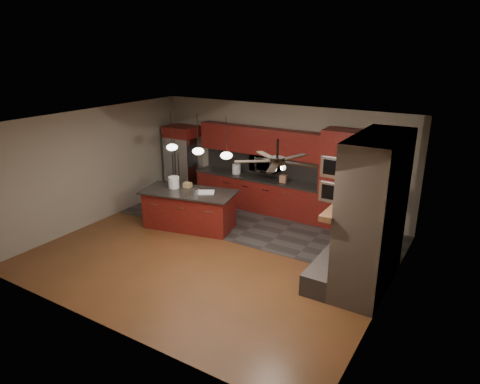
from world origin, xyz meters
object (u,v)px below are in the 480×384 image
Objects in this scene: refrigerator at (183,161)px; microwave at (266,163)px; kitchen_island at (189,209)px; cardboard_box at (188,185)px; oven_tower at (338,180)px; paint_tray at (206,192)px; paint_can at (195,191)px; white_bucket at (174,182)px; counter_bucket at (236,169)px; counter_box at (283,179)px.

microwave is at bearing 2.86° from refrigerator.
kitchen_island is 12.48× the size of cardboard_box.
paint_tray is (-2.56, -1.78, -0.25)m from oven_tower.
kitchen_island is at bearing 169.00° from paint_can.
refrigerator is at bearing -177.14° from microwave.
refrigerator is at bearing 122.52° from white_bucket.
white_bucket is at bearing -107.99° from counter_bucket.
refrigerator is 3.19m from counter_box.
paint_can is at bearing -170.02° from paint_tray.
cardboard_box is at bearing -152.21° from oven_tower.
counter_box is at bearing -2.00° from counter_bucket.
counter_bucket is at bearing -176.69° from microwave.
oven_tower is at bearing 21.86° from cardboard_box.
counter_box is (1.43, -0.05, -0.04)m from counter_bucket.
cardboard_box is (-0.19, 0.22, 0.52)m from kitchen_island.
refrigerator reaches higher than counter_bucket.
refrigerator is 2.14m from cardboard_box.
counter_bucket is at bearing 73.33° from kitchen_island.
white_bucket is 1.47× the size of cardboard_box.
counter_bucket reaches higher than counter_box.
white_bucket is 1.07× the size of counter_bucket.
refrigerator is at bearing 109.20° from paint_tray.
kitchen_island is 12.88× the size of counter_box.
white_bucket is at bearing 155.33° from paint_tray.
oven_tower is 3.13m from paint_tray.
microwave is 2.64m from refrigerator.
kitchen_island is 0.75m from white_bucket.
microwave is 2.79× the size of counter_bucket.
refrigerator is at bearing 176.99° from counter_box.
oven_tower is 8.46× the size of white_bucket.
white_bucket is at bearing 165.23° from kitchen_island.
paint_can is (0.24, -0.05, 0.51)m from kitchen_island.
cardboard_box is at bearing 148.78° from paint_can.
paint_can is at bearing -144.76° from oven_tower.
counter_box is (1.58, 1.86, 0.53)m from kitchen_island.
refrigerator is 2.49m from kitchen_island.
white_bucket is (1.15, -1.80, 0.04)m from refrigerator.
white_bucket is at bearing -149.16° from cardboard_box.
counter_bucket reaches higher than paint_tray.
kitchen_island is 1.99m from counter_bucket.
oven_tower reaches higher than microwave.
paint_tray is at bearing 6.21° from white_bucket.
cardboard_box is at bearing -124.94° from microwave.
cardboard_box is at bearing -48.72° from refrigerator.
counter_box is at bearing -10.05° from microwave.
microwave is at bearing 166.38° from counter_box.
oven_tower is at bearing 28.53° from white_bucket.
oven_tower is 1.98m from microwave.
white_bucket reaches higher than kitchen_island.
kitchen_island is 0.57m from paint_can.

